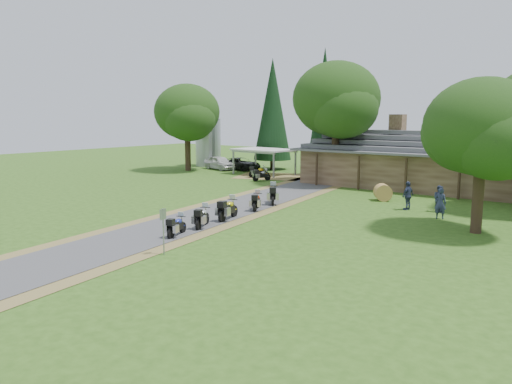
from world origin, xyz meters
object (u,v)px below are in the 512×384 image
Objects in this scene: motorcycle_row_c at (228,208)px; motorcycle_row_e at (273,194)px; motorcycle_carport_b at (262,175)px; motorcycle_carport_a at (259,171)px; lodge at (426,159)px; motorcycle_row_d at (256,201)px; car_dark_suv at (241,161)px; hay_bale at (383,192)px; silo at (208,141)px; motorcycle_row_a at (177,225)px; motorcycle_row_b at (202,216)px; carport at (264,162)px; car_white_sedan at (220,161)px.

motorcycle_row_e is (-1.01, 6.01, 0.02)m from motorcycle_row_c.
motorcycle_row_e is at bearing -118.89° from motorcycle_carport_b.
motorcycle_row_e is at bearing -97.70° from motorcycle_carport_a.
lodge reaches higher than motorcycle_row_d.
car_dark_suv reaches higher than hay_bale.
motorcycle_row_d is (-5.29, -16.80, -1.82)m from lodge.
silo reaches higher than motorcycle_row_d.
motorcycle_row_a is 0.82× the size of motorcycle_row_c.
motorcycle_row_d is (22.01, -19.35, -2.46)m from silo.
silo is 3.61× the size of motorcycle_carport_b.
motorcycle_row_e is (-1.19, 8.40, 0.09)m from motorcycle_row_b.
motorcycle_row_d is (16.01, -18.17, -0.41)m from car_dark_suv.
motorcycle_row_a is (-4.25, -24.91, -1.88)m from lodge.
motorcycle_row_b is 8.49m from motorcycle_row_e.
motorcycle_row_b is at bearing -56.62° from carport.
silo reaches higher than motorcycle_carport_a.
silo reaches higher than motorcycle_row_c.
motorcycle_row_d is 1.07× the size of motorcycle_carport_b.
motorcycle_carport_a is at bearing -59.68° from carport.
motorcycle_carport_b is 1.42× the size of hay_bale.
motorcycle_row_a is 2.28m from motorcycle_row_b.
motorcycle_row_b is (22.72, -25.20, -2.46)m from silo.
car_white_sedan reaches higher than motorcycle_row_e.
motorcycle_carport_b is (7.59, -6.25, -0.45)m from car_dark_suv.
motorcycle_row_d is at bearing -5.49° from motorcycle_row_c.
silo is 29.41m from motorcycle_row_d.
motorcycle_carport_a reaches higher than motorcycle_row_a.
motorcycle_row_e is (17.64, -14.48, -0.25)m from car_white_sedan.
car_white_sedan is at bearing 109.51° from motorcycle_carport_a.
hay_bale is (4.04, 16.52, 0.03)m from motorcycle_row_a.
motorcycle_row_a is (19.17, -25.14, -0.40)m from car_white_sedan.
motorcycle_row_b is (18.84, -22.89, -0.34)m from car_white_sedan.
carport is 23.06m from motorcycle_row_c.
lodge is at bearing 88.60° from hay_bale.
hay_bale is (21.10, -9.76, -0.43)m from car_dark_suv.
carport reaches higher than car_white_sedan.
silo is 4.99m from car_white_sedan.
car_dark_suv reaches higher than motorcycle_row_d.
motorcycle_row_d is at bearing -102.03° from motorcycle_carport_a.
lodge is 23.47m from car_white_sedan.
motorcycle_carport_a is 2.56m from motorcycle_carport_b.
silo is at bearing 168.86° from carport.
car_dark_suv is at bearing 23.34° from motorcycle_row_c.
motorcycle_carport_b is at bearing -95.68° from motorcycle_carport_a.
motorcycle_carport_a is 1.49× the size of hay_bale.
motorcycle_row_c is (-0.52, 4.65, 0.12)m from motorcycle_row_a.
carport is 5.11× the size of hay_bale.
silo is at bearing 82.18° from motorcycle_carport_b.
motorcycle_row_e reaches higher than motorcycle_row_b.
motorcycle_carport_a is at bearing 160.53° from hay_bale.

